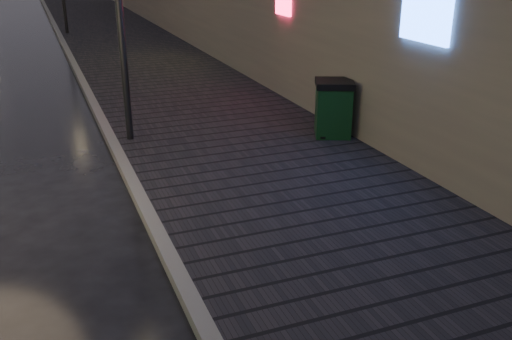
{
  "coord_description": "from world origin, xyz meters",
  "views": [
    {
      "loc": [
        0.2,
        -5.14,
        3.81
      ],
      "look_at": [
        2.94,
        1.8,
        0.85
      ],
      "focal_mm": 40.0,
      "sensor_mm": 36.0,
      "label": 1
    }
  ],
  "objects": [
    {
      "name": "trash_bin",
      "position": [
        5.77,
        4.7,
        0.73
      ],
      "size": [
        0.98,
        0.98,
        1.14
      ],
      "rotation": [
        0.0,
        0.0,
        -0.41
      ],
      "color": "black",
      "rests_on": "sidewalk"
    },
    {
      "name": "curb",
      "position": [
        1.5,
        21.0,
        0.07
      ],
      "size": [
        0.2,
        58.0,
        0.15
      ],
      "primitive_type": "cube",
      "color": "slate",
      "rests_on": "ground"
    },
    {
      "name": "sidewalk",
      "position": [
        3.9,
        21.0,
        0.07
      ],
      "size": [
        4.6,
        58.0,
        0.15
      ],
      "primitive_type": "cube",
      "color": "black",
      "rests_on": "ground"
    }
  ]
}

